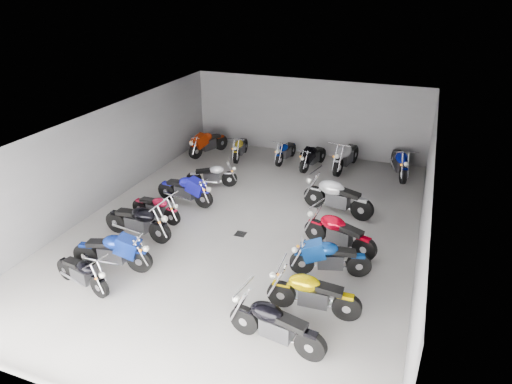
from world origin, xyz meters
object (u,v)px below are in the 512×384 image
drain_grate (241,234)px  motorcycle_left_a (82,273)px  motorcycle_left_f (212,175)px  motorcycle_back_a (208,143)px  motorcycle_back_f (400,162)px  motorcycle_right_f (337,197)px  motorcycle_right_b (313,293)px  motorcycle_left_d (156,208)px  motorcycle_left_c (138,221)px  motorcycle_back_c (286,151)px  motorcycle_left_b (113,251)px  motorcycle_right_d (339,233)px  motorcycle_right_c (330,258)px  motorcycle_left_e (185,190)px  motorcycle_back_e (346,156)px  motorcycle_back_b (240,148)px  motorcycle_back_d (313,156)px  motorcycle_right_a (275,325)px

drain_grate → motorcycle_left_a: 4.61m
motorcycle_left_f → motorcycle_back_a: (-1.63, 2.98, 0.07)m
motorcycle_back_f → motorcycle_right_f: bearing=51.5°
drain_grate → motorcycle_right_b: 3.95m
motorcycle_left_d → motorcycle_left_c: bearing=12.9°
motorcycle_left_f → motorcycle_back_c: bearing=129.4°
motorcycle_left_b → motorcycle_right_d: bearing=110.0°
motorcycle_left_d → motorcycle_right_b: (5.66, -2.54, 0.08)m
motorcycle_right_c → motorcycle_left_e: bearing=50.7°
motorcycle_left_a → motorcycle_back_e: size_ratio=0.78×
motorcycle_left_a → motorcycle_back_c: (2.09, 9.93, -0.00)m
motorcycle_left_a → motorcycle_left_e: 5.01m
motorcycle_right_d → motorcycle_left_d: bearing=110.9°
motorcycle_left_d → motorcycle_back_b: (0.36, 6.00, 0.02)m
motorcycle_left_e → motorcycle_right_f: 5.03m
drain_grate → motorcycle_back_a: (-3.90, 5.78, 0.51)m
motorcycle_left_f → motorcycle_back_d: 4.28m
motorcycle_left_b → motorcycle_right_c: 5.60m
motorcycle_right_f → motorcycle_left_b: bearing=150.0°
motorcycle_right_d → motorcycle_back_e: (-0.92, 5.98, 0.03)m
motorcycle_left_c → motorcycle_back_e: motorcycle_back_e is taller
drain_grate → motorcycle_left_a: size_ratio=0.17×
motorcycle_left_f → motorcycle_right_d: (5.16, -2.61, 0.08)m
motorcycle_right_c → motorcycle_back_e: motorcycle_back_e is taller
drain_grate → motorcycle_left_e: bearing=153.7°
drain_grate → motorcycle_right_a: bearing=-58.5°
motorcycle_right_d → motorcycle_back_b: (-5.32, 5.68, -0.07)m
motorcycle_left_e → motorcycle_left_c: bearing=-0.1°
motorcycle_left_f → motorcycle_right_a: bearing=11.6°
drain_grate → motorcycle_left_f: (-2.27, 2.80, 0.44)m
motorcycle_right_f → motorcycle_back_a: bearing=74.4°
drain_grate → motorcycle_right_f: motorcycle_right_f is taller
motorcycle_left_a → motorcycle_right_c: (5.53, 2.69, 0.05)m
motorcycle_left_f → motorcycle_left_c: bearing=-29.5°
drain_grate → motorcycle_right_b: motorcycle_right_b is taller
motorcycle_left_e → motorcycle_left_f: (0.24, 1.56, -0.06)m
motorcycle_right_c → motorcycle_right_b: bearing=162.3°
drain_grate → motorcycle_back_d: size_ratio=0.16×
drain_grate → motorcycle_back_b: (-2.43, 5.87, 0.46)m
motorcycle_left_e → motorcycle_right_b: (5.37, -3.90, 0.01)m
motorcycle_left_e → motorcycle_back_c: motorcycle_left_e is taller
motorcycle_right_a → motorcycle_right_b: 1.35m
motorcycle_left_a → motorcycle_back_a: size_ratio=0.90×
motorcycle_back_b → motorcycle_left_f: bearing=85.5°
drain_grate → motorcycle_right_f: bearing=44.8°
motorcycle_left_f → motorcycle_back_b: bearing=159.9°
motorcycle_back_a → motorcycle_right_c: bearing=156.1°
motorcycle_left_e → motorcycle_left_a: bearing=3.6°
motorcycle_back_b → motorcycle_back_d: 3.13m
motorcycle_right_a → motorcycle_back_d: size_ratio=1.12×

